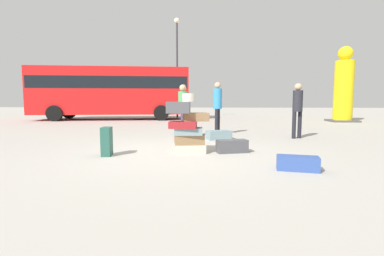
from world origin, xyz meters
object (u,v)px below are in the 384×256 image
object	(u,v)px
suitcase_tower	(188,129)
suitcase_charcoal_right_side	(232,146)
person_tourist_with_camera	(298,106)
person_passerby_in_red	(183,106)
suitcase_navy_white_trunk	(298,163)
suitcase_teal_upright_blue	(107,141)
parked_bus	(112,90)
yellow_dummy_statue	(344,88)
suitcase_slate_behind_tower	(219,135)
person_bearded_onlooker	(218,103)
lamp_post	(177,54)

from	to	relation	value
suitcase_tower	suitcase_charcoal_right_side	world-z (taller)	suitcase_tower
person_tourist_with_camera	person_passerby_in_red	xyz separation A→B (m)	(-3.60, 0.01, -0.01)
suitcase_navy_white_trunk	person_passerby_in_red	world-z (taller)	person_passerby_in_red
suitcase_teal_upright_blue	person_tourist_with_camera	bearing A→B (deg)	26.22
suitcase_charcoal_right_side	person_tourist_with_camera	world-z (taller)	person_tourist_with_camera
person_passerby_in_red	suitcase_charcoal_right_side	bearing A→B (deg)	30.25
suitcase_charcoal_right_side	person_passerby_in_red	world-z (taller)	person_passerby_in_red
parked_bus	suitcase_tower	bearing A→B (deg)	-72.32
suitcase_navy_white_trunk	yellow_dummy_statue	world-z (taller)	yellow_dummy_statue
suitcase_navy_white_trunk	suitcase_slate_behind_tower	distance (m)	3.92
suitcase_tower	person_passerby_in_red	size ratio (longest dim) A/B	0.79
person_passerby_in_red	yellow_dummy_statue	distance (m)	11.04
yellow_dummy_statue	person_bearded_onlooker	bearing A→B (deg)	-137.79
suitcase_tower	person_bearded_onlooker	world-z (taller)	person_bearded_onlooker
suitcase_navy_white_trunk	person_tourist_with_camera	distance (m)	4.41
suitcase_navy_white_trunk	person_passerby_in_red	distance (m)	4.88
suitcase_tower	suitcase_teal_upright_blue	xyz separation A→B (m)	(-1.71, -0.47, -0.24)
suitcase_navy_white_trunk	lamp_post	bearing A→B (deg)	116.02
suitcase_charcoal_right_side	yellow_dummy_statue	distance (m)	12.14
lamp_post	person_passerby_in_red	bearing A→B (deg)	-82.09
suitcase_tower	lamp_post	xyz separation A→B (m)	(-1.79, 12.81, 3.74)
parked_bus	lamp_post	distance (m)	4.96
suitcase_teal_upright_blue	yellow_dummy_statue	xyz separation A→B (m)	(9.60, 10.41, 1.54)
person_bearded_onlooker	suitcase_tower	bearing A→B (deg)	4.48
suitcase_tower	person_bearded_onlooker	distance (m)	3.59
person_tourist_with_camera	suitcase_tower	bearing A→B (deg)	15.09
suitcase_slate_behind_tower	lamp_post	size ratio (longest dim) A/B	0.11
suitcase_slate_behind_tower	suitcase_charcoal_right_side	xyz separation A→B (m)	(0.25, -2.15, 0.01)
person_bearded_onlooker	lamp_post	size ratio (longest dim) A/B	0.27
suitcase_charcoal_right_side	person_bearded_onlooker	size ratio (longest dim) A/B	0.39
suitcase_charcoal_right_side	parked_bus	size ratio (longest dim) A/B	0.07
parked_bus	suitcase_navy_white_trunk	bearing A→B (deg)	-67.98
suitcase_tower	suitcase_teal_upright_blue	bearing A→B (deg)	-164.66
suitcase_slate_behind_tower	yellow_dummy_statue	size ratio (longest dim) A/B	0.17
suitcase_teal_upright_blue	person_tourist_with_camera	distance (m)	5.88
person_bearded_onlooker	yellow_dummy_statue	size ratio (longest dim) A/B	0.44
suitcase_navy_white_trunk	suitcase_teal_upright_blue	bearing A→B (deg)	175.84
suitcase_teal_upright_blue	suitcase_tower	bearing A→B (deg)	9.15
suitcase_slate_behind_tower	suitcase_teal_upright_blue	bearing A→B (deg)	-153.35
person_tourist_with_camera	lamp_post	world-z (taller)	lamp_post
lamp_post	yellow_dummy_statue	bearing A→B (deg)	-16.49
person_passerby_in_red	suitcase_navy_white_trunk	bearing A→B (deg)	31.84
suitcase_tower	person_tourist_with_camera	size ratio (longest dim) A/B	0.78
suitcase_teal_upright_blue	lamp_post	xyz separation A→B (m)	(-0.08, 13.28, 3.98)
suitcase_navy_white_trunk	lamp_post	distance (m)	15.37
person_tourist_with_camera	suitcase_navy_white_trunk	bearing A→B (deg)	49.23
suitcase_navy_white_trunk	yellow_dummy_statue	xyz separation A→B (m)	(5.89, 11.43, 1.72)
suitcase_teal_upright_blue	lamp_post	size ratio (longest dim) A/B	0.09
suitcase_teal_upright_blue	lamp_post	world-z (taller)	lamp_post
suitcase_tower	person_passerby_in_red	xyz separation A→B (m)	(-0.38, 2.67, 0.46)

